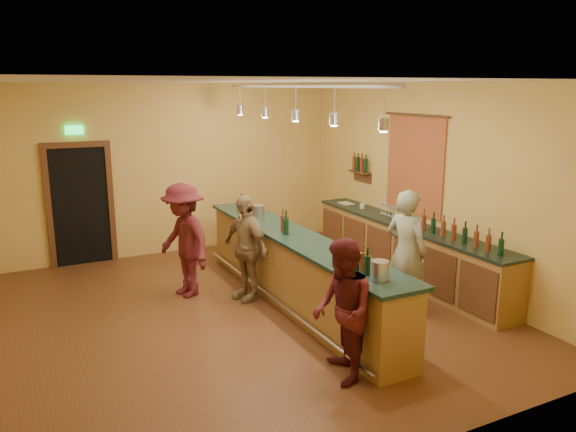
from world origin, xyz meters
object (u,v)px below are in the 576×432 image
bartender (406,252)px  bar_stool (274,229)px  customer_b (246,248)px  customer_c (184,240)px  back_counter (407,250)px  customer_a (343,311)px  tasting_bar (295,265)px

bartender → bar_stool: 3.21m
customer_b → customer_c: (-0.77, 0.56, 0.07)m
bartender → back_counter: bearing=-57.1°
bartender → customer_a: bartender is taller
back_counter → customer_b: customer_b is taller
tasting_bar → customer_c: size_ratio=2.93×
tasting_bar → bartender: bearing=-37.1°
back_counter → customer_a: customer_a is taller
customer_b → customer_c: bearing=-141.4°
customer_c → back_counter: bearing=59.3°
tasting_bar → customer_a: size_ratio=3.22×
bar_stool → back_counter: bearing=-53.9°
customer_c → tasting_bar: bearing=34.2°
customer_a → customer_c: customer_c is taller
back_counter → bartender: size_ratio=2.57×
bartender → customer_c: (-2.57, 2.05, -0.01)m
customer_a → customer_b: size_ratio=0.99×
bartender → customer_c: 3.29m
tasting_bar → customer_b: size_ratio=3.19×
back_counter → bar_stool: size_ratio=6.55×
customer_c → bar_stool: bearing=102.4°
bartender → customer_b: bearing=32.8°
customer_a → bar_stool: size_ratio=2.28×
customer_b → bar_stool: size_ratio=2.30×
bar_stool → customer_c: bearing=-151.7°
bartender → tasting_bar: bearing=35.4°
customer_b → tasting_bar: bearing=29.9°
tasting_bar → customer_b: 0.80m
back_counter → bartender: bearing=-129.6°
customer_a → bartender: bearing=141.4°
tasting_bar → customer_b: bearing=135.2°
customer_a → customer_c: 3.33m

